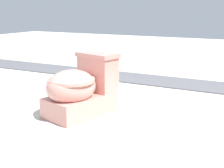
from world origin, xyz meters
TOP-DOWN VIEW (x-y plane):
  - ground_plane at (0.00, 0.00)m, footprint 14.00×14.00m
  - gravel_strip at (-1.24, 0.50)m, footprint 0.56×8.00m
  - toilet at (0.24, -0.15)m, footprint 0.70×0.52m

SIDE VIEW (x-z plane):
  - ground_plane at x=0.00m, z-range 0.00..0.00m
  - gravel_strip at x=-1.24m, z-range 0.00..0.01m
  - toilet at x=0.24m, z-range -0.04..0.48m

